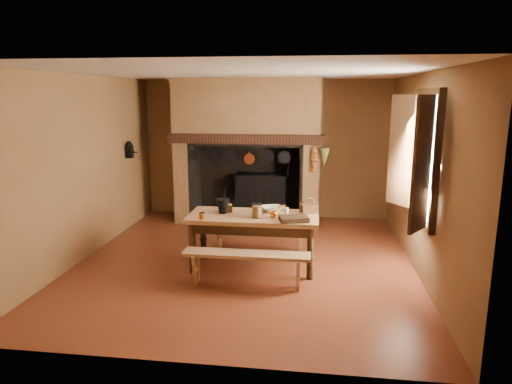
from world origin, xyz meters
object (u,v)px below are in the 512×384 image
bench_front (246,261)px  iron_range (262,196)px  mixing_bowl (272,209)px  coffee_grinder (228,208)px  work_table (253,223)px  wicker_basket (309,208)px

bench_front → iron_range: bearing=93.4°
mixing_bowl → iron_range: bearing=100.3°
coffee_grinder → mixing_bowl: size_ratio=0.55×
work_table → coffee_grinder: bearing=162.6°
work_table → mixing_bowl: bearing=43.1°
iron_range → wicker_basket: (0.98, -2.48, 0.39)m
work_table → mixing_bowl: (0.25, 0.23, 0.17)m
iron_range → work_table: iron_range is taller
wicker_basket → work_table: bearing=174.5°
iron_range → coffee_grinder: iron_range is taller
mixing_bowl → coffee_grinder: bearing=-170.1°
work_table → iron_range: bearing=94.3°
iron_range → bench_front: bearing=-86.6°
iron_range → bench_front: size_ratio=0.95×
work_table → coffee_grinder: (-0.39, 0.12, 0.19)m
bench_front → wicker_basket: size_ratio=6.02×
iron_range → mixing_bowl: iron_range is taller
work_table → wicker_basket: bearing=16.1°
iron_range → mixing_bowl: bearing=-79.7°
coffee_grinder → wicker_basket: 1.18m
coffee_grinder → iron_range: bearing=72.7°
iron_range → mixing_bowl: size_ratio=5.19×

